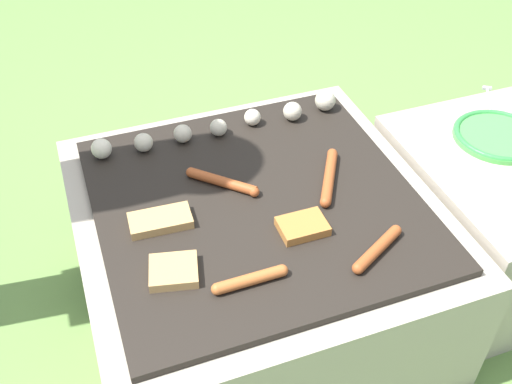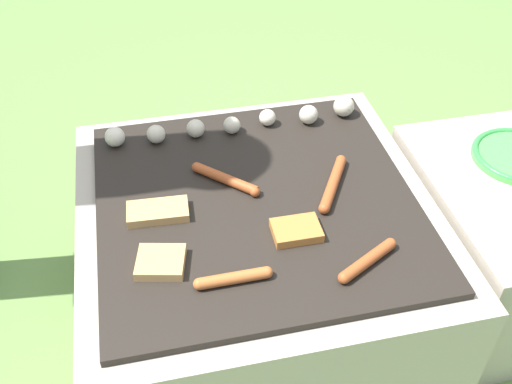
{
  "view_description": "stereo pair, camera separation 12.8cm",
  "coord_description": "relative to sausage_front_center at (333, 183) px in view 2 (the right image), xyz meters",
  "views": [
    {
      "loc": [
        -0.33,
        -0.91,
        1.23
      ],
      "look_at": [
        0.0,
        0.0,
        0.38
      ],
      "focal_mm": 42.0,
      "sensor_mm": 36.0,
      "label": 1
    },
    {
      "loc": [
        -0.21,
        -0.94,
        1.23
      ],
      "look_at": [
        0.0,
        0.0,
        0.38
      ],
      "focal_mm": 42.0,
      "sensor_mm": 36.0,
      "label": 2
    }
  ],
  "objects": [
    {
      "name": "grill",
      "position": [
        -0.17,
        -0.0,
        -0.19
      ],
      "size": [
        0.77,
        0.77,
        0.36
      ],
      "color": "#A89E8C",
      "rests_on": "ground_plane"
    },
    {
      "name": "sausage_back_left",
      "position": [
        -0.0,
        -0.23,
        -0.0
      ],
      "size": [
        0.14,
        0.09,
        0.02
      ],
      "color": "#A34C23",
      "rests_on": "grill"
    },
    {
      "name": "mushroom_row",
      "position": [
        -0.16,
        0.26,
        0.01
      ],
      "size": [
        0.63,
        0.06,
        0.05
      ],
      "color": "beige",
      "rests_on": "grill"
    },
    {
      "name": "sausage_front_center",
      "position": [
        0.0,
        0.0,
        0.0
      ],
      "size": [
        0.11,
        0.17,
        0.02
      ],
      "color": "#A34C23",
      "rests_on": "grill"
    },
    {
      "name": "ground_plane",
      "position": [
        -0.17,
        -0.0,
        -0.37
      ],
      "size": [
        14.0,
        14.0,
        0.0
      ],
      "primitive_type": "plane",
      "color": "#608442"
    },
    {
      "name": "bread_slice_right",
      "position": [
        -0.39,
        -0.15,
        -0.0
      ],
      "size": [
        0.11,
        0.1,
        0.02
      ],
      "color": "tan",
      "rests_on": "grill"
    },
    {
      "name": "sausage_front_left",
      "position": [
        -0.23,
        0.07,
        -0.0
      ],
      "size": [
        0.14,
        0.13,
        0.02
      ],
      "color": "#A34C23",
      "rests_on": "grill"
    },
    {
      "name": "bread_slice_left",
      "position": [
        -0.12,
        -0.12,
        -0.0
      ],
      "size": [
        0.1,
        0.07,
        0.02
      ],
      "color": "#B27033",
      "rests_on": "grill"
    },
    {
      "name": "bread_slice_center",
      "position": [
        -0.39,
        -0.01,
        -0.0
      ],
      "size": [
        0.13,
        0.07,
        0.02
      ],
      "color": "tan",
      "rests_on": "grill"
    },
    {
      "name": "sausage_back_center",
      "position": [
        -0.27,
        -0.22,
        -0.0
      ],
      "size": [
        0.15,
        0.02,
        0.02
      ],
      "color": "#B7602D",
      "rests_on": "grill"
    }
  ]
}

